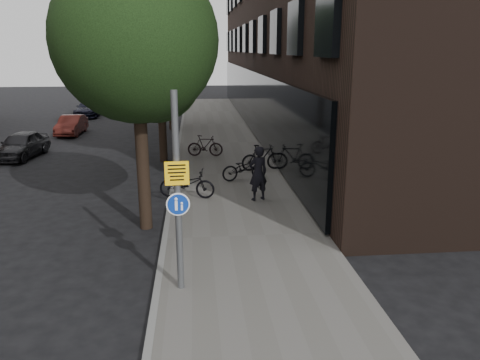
{
  "coord_description": "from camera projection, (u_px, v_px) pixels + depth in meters",
  "views": [
    {
      "loc": [
        -1.09,
        -8.55,
        5.06
      ],
      "look_at": [
        -0.05,
        2.31,
        2.0
      ],
      "focal_mm": 35.0,
      "sensor_mm": 36.0,
      "label": 1
    }
  ],
  "objects": [
    {
      "name": "signpost",
      "position": [
        178.0,
        193.0,
        9.49
      ],
      "size": [
        0.49,
        0.14,
        4.19
      ],
      "rotation": [
        0.0,
        0.0,
        0.05
      ],
      "color": "#595B5E",
      "rests_on": "sidewalk"
    },
    {
      "name": "sidewalk",
      "position": [
        229.0,
        175.0,
        19.25
      ],
      "size": [
        4.5,
        60.0,
        0.12
      ],
      "primitive_type": "cube",
      "color": "#5C5955",
      "rests_on": "ground"
    },
    {
      "name": "pedestrian",
      "position": [
        258.0,
        173.0,
        15.65
      ],
      "size": [
        0.79,
        0.65,
        1.86
      ],
      "primitive_type": "imported",
      "rotation": [
        0.0,
        0.0,
        3.5
      ],
      "color": "black",
      "rests_on": "sidewalk"
    },
    {
      "name": "parked_bike_facade_near",
      "position": [
        244.0,
        168.0,
        18.2
      ],
      "size": [
        1.95,
        1.14,
        0.97
      ],
      "primitive_type": "imported",
      "rotation": [
        0.0,
        0.0,
        1.86
      ],
      "color": "black",
      "rests_on": "sidewalk"
    },
    {
      "name": "parked_bike_curb_far",
      "position": [
        205.0,
        146.0,
        22.25
      ],
      "size": [
        1.73,
        0.69,
        1.01
      ],
      "primitive_type": "imported",
      "rotation": [
        0.0,
        0.0,
        1.44
      ],
      "color": "black",
      "rests_on": "sidewalk"
    },
    {
      "name": "ground",
      "position": [
        253.0,
        303.0,
        9.66
      ],
      "size": [
        120.0,
        120.0,
        0.0
      ],
      "primitive_type": "plane",
      "color": "black",
      "rests_on": "ground"
    },
    {
      "name": "street_tree_mid",
      "position": [
        161.0,
        48.0,
        20.64
      ],
      "size": [
        5.0,
        5.0,
        7.8
      ],
      "color": "black",
      "rests_on": "ground"
    },
    {
      "name": "parked_bike_curb_near",
      "position": [
        187.0,
        184.0,
        15.99
      ],
      "size": [
        2.0,
        1.03,
        1.0
      ],
      "primitive_type": "imported",
      "rotation": [
        0.0,
        0.0,
        1.37
      ],
      "color": "black",
      "rests_on": "sidewalk"
    },
    {
      "name": "street_tree_near",
      "position": [
        139.0,
        47.0,
        12.5
      ],
      "size": [
        4.4,
        4.4,
        7.5
      ],
      "color": "black",
      "rests_on": "ground"
    },
    {
      "name": "parked_car_near",
      "position": [
        21.0,
        145.0,
        22.42
      ],
      "size": [
        1.99,
        3.87,
        1.26
      ],
      "primitive_type": "imported",
      "rotation": [
        0.0,
        0.0,
        -0.14
      ],
      "color": "black",
      "rests_on": "ground"
    },
    {
      "name": "parked_car_far",
      "position": [
        89.0,
        108.0,
        36.33
      ],
      "size": [
        1.76,
        4.25,
        1.23
      ],
      "primitive_type": "imported",
      "rotation": [
        0.0,
        0.0,
        0.01
      ],
      "color": "black",
      "rests_on": "ground"
    },
    {
      "name": "parked_bike_facade_far",
      "position": [
        263.0,
        157.0,
        19.66
      ],
      "size": [
        1.91,
        0.87,
        1.11
      ],
      "primitive_type": "imported",
      "rotation": [
        0.0,
        0.0,
        1.77
      ],
      "color": "black",
      "rests_on": "sidewalk"
    },
    {
      "name": "parked_car_mid",
      "position": [
        71.0,
        125.0,
        28.55
      ],
      "size": [
        1.3,
        3.53,
        1.15
      ],
      "primitive_type": "imported",
      "rotation": [
        0.0,
        0.0,
        -0.02
      ],
      "color": "#5B1F1A",
      "rests_on": "ground"
    },
    {
      "name": "street_tree_far",
      "position": [
        170.0,
        48.0,
        29.27
      ],
      "size": [
        5.0,
        5.0,
        7.8
      ],
      "color": "black",
      "rests_on": "ground"
    },
    {
      "name": "curb_edge",
      "position": [
        174.0,
        176.0,
        19.05
      ],
      "size": [
        0.15,
        60.0,
        0.13
      ],
      "primitive_type": "cube",
      "color": "slate",
      "rests_on": "ground"
    }
  ]
}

